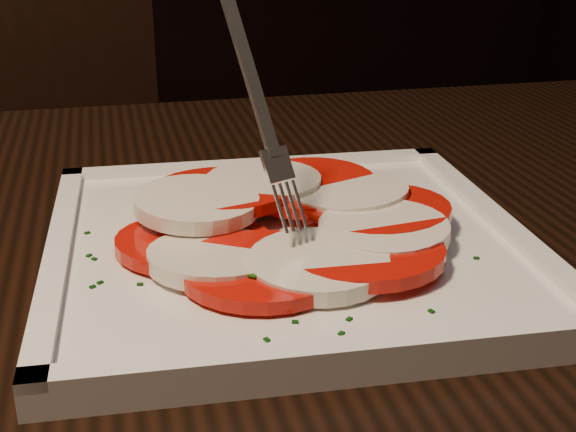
# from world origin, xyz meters

# --- Properties ---
(table) EXTENTS (1.28, 0.93, 0.75)m
(table) POSITION_xyz_m (-0.19, -0.20, 0.65)
(table) COLOR black
(table) RESTS_ON ground
(chair) EXTENTS (0.45, 0.45, 0.93)m
(chair) POSITION_xyz_m (-0.23, 0.50, 0.53)
(chair) COLOR black
(chair) RESTS_ON ground
(plate) EXTENTS (0.35, 0.35, 0.01)m
(plate) POSITION_xyz_m (-0.10, -0.25, 0.76)
(plate) COLOR white
(plate) RESTS_ON table
(caprese_salad) EXTENTS (0.25, 0.25, 0.03)m
(caprese_salad) POSITION_xyz_m (-0.10, -0.25, 0.78)
(caprese_salad) COLOR red
(caprese_salad) RESTS_ON plate
(fork) EXTENTS (0.06, 0.09, 0.15)m
(fork) POSITION_xyz_m (-0.12, -0.25, 0.86)
(fork) COLOR white
(fork) RESTS_ON caprese_salad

